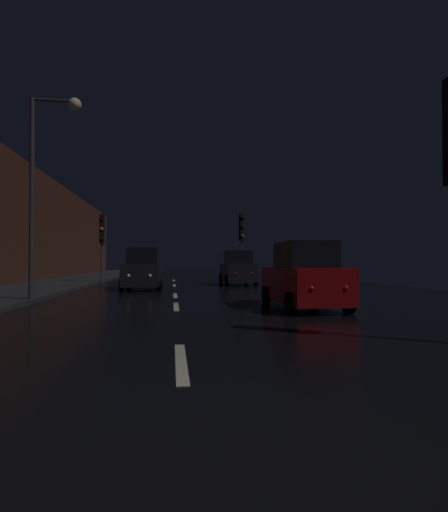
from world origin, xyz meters
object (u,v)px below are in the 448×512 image
at_px(traffic_light_far_right, 242,233).
at_px(car_parked_right_far, 237,269).
at_px(car_parked_right_near, 303,278).
at_px(streetlamp_overhead, 46,166).
at_px(traffic_light_far_left, 102,234).
at_px(car_approaching_headlights, 143,270).

height_order(traffic_light_far_right, car_parked_right_far, traffic_light_far_right).
bearing_deg(car_parked_right_near, streetlamp_overhead, 73.74).
relative_size(traffic_light_far_left, streetlamp_overhead, 0.63).
bearing_deg(car_parked_right_far, traffic_light_far_left, 74.35).
bearing_deg(car_parked_right_near, traffic_light_far_left, 30.58).
xyz_separation_m(traffic_light_far_right, streetlamp_overhead, (-9.14, -12.59, 1.26)).
xyz_separation_m(traffic_light_far_left, car_parked_right_near, (8.60, -14.55, -2.32)).
bearing_deg(car_approaching_headlights, streetlamp_overhead, -22.93).
bearing_deg(streetlamp_overhead, traffic_light_far_left, 91.23).
bearing_deg(traffic_light_far_left, car_parked_right_far, 69.75).
xyz_separation_m(streetlamp_overhead, car_parked_right_far, (8.34, 9.71, -3.77)).
distance_m(traffic_light_far_right, car_parked_right_near, 15.25).
distance_m(traffic_light_far_left, car_parked_right_far, 9.22).
xyz_separation_m(traffic_light_far_left, car_parked_right_far, (8.60, -2.41, -2.29)).
bearing_deg(traffic_light_far_right, traffic_light_far_left, -100.11).
relative_size(car_approaching_headlights, car_parked_right_near, 1.06).
distance_m(streetlamp_overhead, car_parked_right_near, 9.48).
bearing_deg(car_parked_right_near, car_approaching_headlights, 31.63).
xyz_separation_m(traffic_light_far_right, car_approaching_headlights, (-6.36, -6.00, -2.49)).
relative_size(traffic_light_far_left, car_parked_right_near, 1.12).
height_order(traffic_light_far_left, car_parked_right_near, traffic_light_far_left).
relative_size(traffic_light_far_right, car_approaching_headlights, 1.12).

